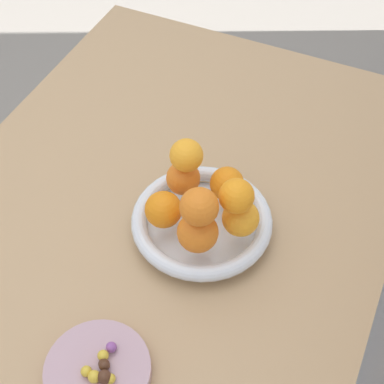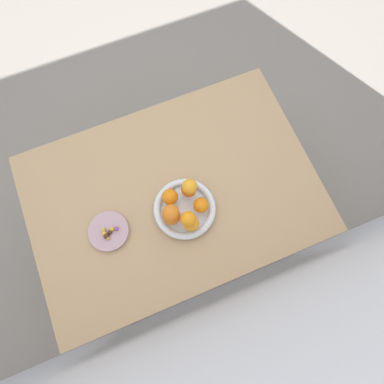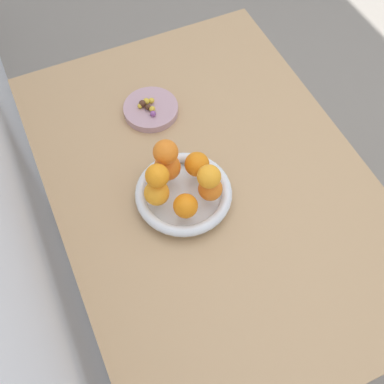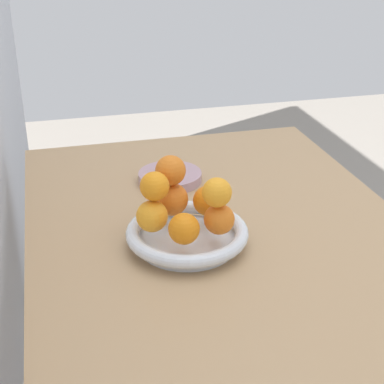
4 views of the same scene
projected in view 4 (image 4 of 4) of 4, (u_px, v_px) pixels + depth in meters
name	position (u px, v px, depth m)	size (l,w,h in m)	color
dining_table	(224.00, 273.00, 1.18)	(1.10, 0.76, 0.74)	tan
fruit_bowl	(187.00, 235.00, 1.10)	(0.23, 0.23, 0.04)	silver
candy_dish	(170.00, 177.00, 1.36)	(0.15, 0.15, 0.02)	#B28C99
orange_0	(152.00, 216.00, 1.07)	(0.06, 0.06, 0.06)	orange
orange_1	(184.00, 229.00, 1.03)	(0.06, 0.06, 0.06)	orange
orange_2	(219.00, 219.00, 1.06)	(0.06, 0.06, 0.06)	orange
orange_3	(208.00, 201.00, 1.12)	(0.06, 0.06, 0.06)	orange
orange_4	(172.00, 199.00, 1.13)	(0.06, 0.06, 0.06)	orange
orange_5	(171.00, 170.00, 1.10)	(0.06, 0.06, 0.06)	orange
orange_6	(155.00, 186.00, 1.05)	(0.05, 0.05, 0.05)	orange
orange_7	(217.00, 192.00, 1.03)	(0.05, 0.05, 0.05)	orange
candy_ball_0	(166.00, 167.00, 1.37)	(0.02, 0.02, 0.02)	gold
candy_ball_1	(171.00, 172.00, 1.34)	(0.02, 0.02, 0.02)	gold
candy_ball_2	(172.00, 167.00, 1.37)	(0.02, 0.02, 0.02)	gold
candy_ball_3	(158.00, 170.00, 1.36)	(0.01, 0.01, 0.01)	gold
candy_ball_4	(166.00, 171.00, 1.35)	(0.02, 0.02, 0.02)	#472819
candy_ball_5	(171.00, 175.00, 1.33)	(0.02, 0.02, 0.02)	#8C4C99
candy_ball_6	(167.00, 171.00, 1.35)	(0.01, 0.01, 0.01)	#472819
candy_ball_7	(161.00, 168.00, 1.36)	(0.02, 0.02, 0.02)	#472819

